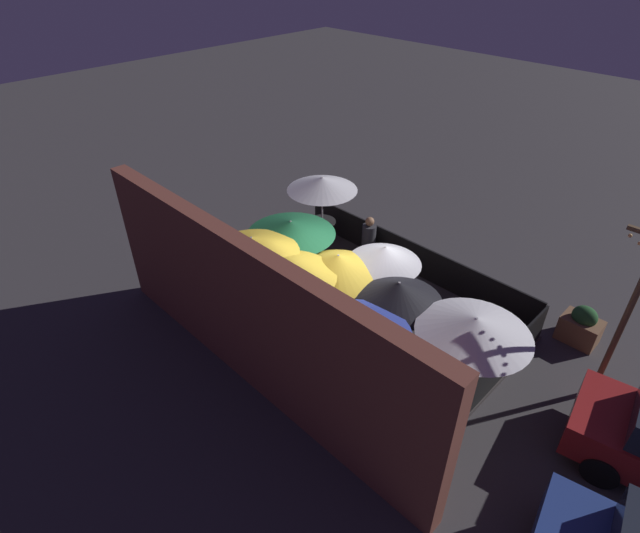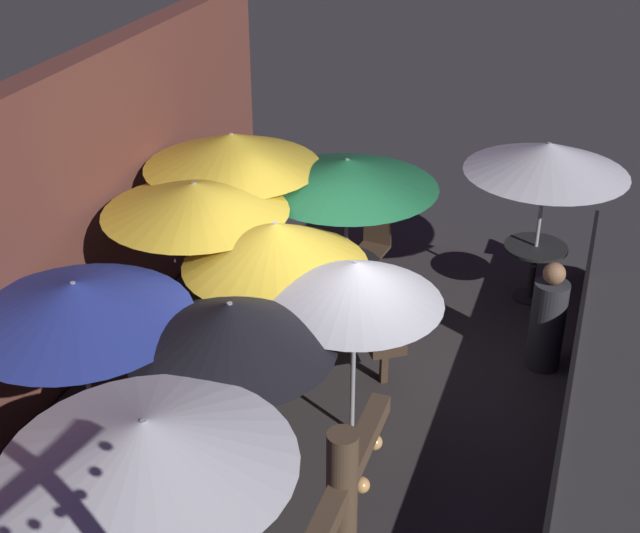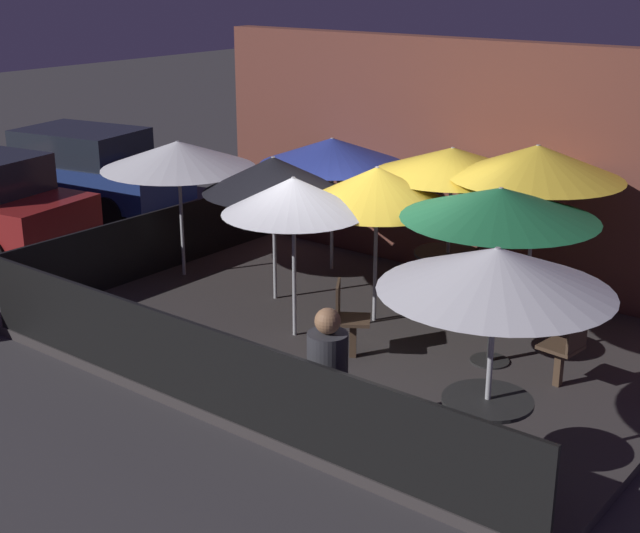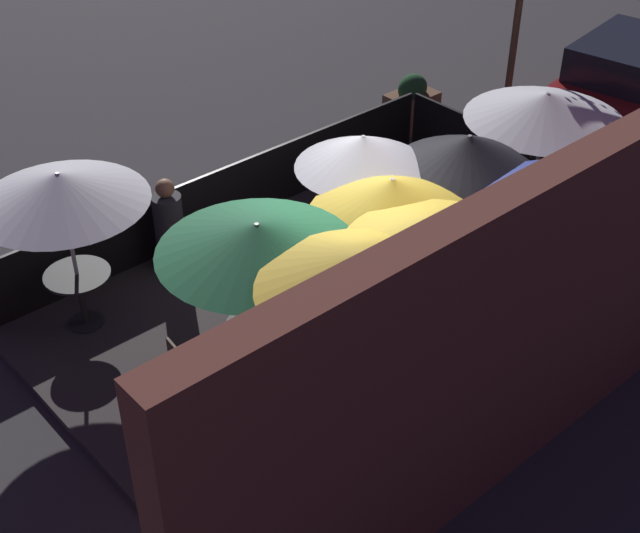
{
  "view_description": "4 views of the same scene",
  "coord_description": "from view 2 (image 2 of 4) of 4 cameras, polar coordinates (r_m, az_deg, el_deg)",
  "views": [
    {
      "loc": [
        -6.34,
        7.3,
        8.25
      ],
      "look_at": [
        0.73,
        0.2,
        1.31
      ],
      "focal_mm": 28.0,
      "sensor_mm": 36.0,
      "label": 1
    },
    {
      "loc": [
        -7.78,
        -2.64,
        6.15
      ],
      "look_at": [
        0.8,
        0.29,
        1.22
      ],
      "focal_mm": 50.0,
      "sensor_mm": 36.0,
      "label": 2
    },
    {
      "loc": [
        6.03,
        -8.49,
        4.55
      ],
      "look_at": [
        -0.35,
        -0.39,
        1.04
      ],
      "focal_mm": 50.0,
      "sensor_mm": 36.0,
      "label": 3
    },
    {
      "loc": [
        6.37,
        6.6,
        7.28
      ],
      "look_at": [
        0.8,
        0.26,
        1.26
      ],
      "focal_mm": 50.0,
      "sensor_mm": 36.0,
      "label": 4
    }
  ],
  "objects": [
    {
      "name": "patio_umbrella_5",
      "position": [
        8.52,
        -15.39,
        -2.12
      ],
      "size": [
        2.17,
        2.17,
        2.03
      ],
      "color": "#B2B2B7",
      "rests_on": "patio_deck"
    },
    {
      "name": "patio_umbrella_7",
      "position": [
        8.0,
        -5.73,
        -3.82
      ],
      "size": [
        1.92,
        1.92,
        2.01
      ],
      "color": "#B2B2B7",
      "rests_on": "patio_deck"
    },
    {
      "name": "patio_umbrella_8",
      "position": [
        9.28,
        -2.9,
        1.44
      ],
      "size": [
        1.98,
        1.98,
        2.05
      ],
      "color": "#B2B2B7",
      "rests_on": "patio_deck"
    },
    {
      "name": "dining_table_1",
      "position": [
        10.62,
        -7.52,
        -2.54
      ],
      "size": [
        0.92,
        0.92,
        0.74
      ],
      "color": "black",
      "rests_on": "patio_deck"
    },
    {
      "name": "ground_plane",
      "position": [
        10.26,
        0.11,
        -8.26
      ],
      "size": [
        60.0,
        60.0,
        0.0
      ],
      "primitive_type": "plane",
      "color": "#383538"
    },
    {
      "name": "patio_umbrella_6",
      "position": [
        10.9,
        -5.67,
        7.44
      ],
      "size": [
        2.17,
        2.17,
        2.34
      ],
      "color": "#B2B2B7",
      "rests_on": "patio_deck"
    },
    {
      "name": "fence_front",
      "position": [
        9.56,
        15.53,
        -8.2
      ],
      "size": [
        7.54,
        0.05,
        0.95
      ],
      "color": "black",
      "rests_on": "patio_deck"
    },
    {
      "name": "patio_chair_1",
      "position": [
        9.97,
        4.28,
        -5.16
      ],
      "size": [
        0.55,
        0.55,
        0.93
      ],
      "rotation": [
        0.0,
        0.0,
        0.58
      ],
      "color": "#4C3828",
      "rests_on": "patio_deck"
    },
    {
      "name": "patio_umbrella_0",
      "position": [
        11.35,
        14.36,
        6.75
      ],
      "size": [
        2.04,
        2.04,
        2.18
      ],
      "color": "#B2B2B7",
      "rests_on": "patio_deck"
    },
    {
      "name": "dining_table_0",
      "position": [
        11.91,
        13.57,
        0.59
      ],
      "size": [
        0.82,
        0.82,
        0.77
      ],
      "color": "black",
      "rests_on": "patio_deck"
    },
    {
      "name": "dining_table_2",
      "position": [
        11.3,
        1.64,
        -0.31
      ],
      "size": [
        0.84,
        0.84,
        0.73
      ],
      "color": "black",
      "rests_on": "patio_deck"
    },
    {
      "name": "patio_deck",
      "position": [
        10.23,
        0.11,
        -7.99
      ],
      "size": [
        7.74,
        5.4,
        0.12
      ],
      "color": "#383333",
      "rests_on": "ground_plane"
    },
    {
      "name": "patio_chair_0",
      "position": [
        12.12,
        3.47,
        1.38
      ],
      "size": [
        0.44,
        0.44,
        0.93
      ],
      "rotation": [
        0.0,
        0.0,
        3.03
      ],
      "color": "#4C3828",
      "rests_on": "patio_deck"
    },
    {
      "name": "patio_umbrella_1",
      "position": [
        9.97,
        -8.02,
        4.4
      ],
      "size": [
        2.11,
        2.11,
        2.17
      ],
      "color": "#B2B2B7",
      "rests_on": "patio_deck"
    },
    {
      "name": "building_wall",
      "position": [
        10.52,
        -15.2,
        2.97
      ],
      "size": [
        9.34,
        0.36,
        3.57
      ],
      "color": "brown",
      "rests_on": "ground_plane"
    },
    {
      "name": "patio_umbrella_3",
      "position": [
        8.56,
        2.25,
        -1.01
      ],
      "size": [
        1.75,
        1.75,
        2.04
      ],
      "color": "#B2B2B7",
      "rests_on": "patio_deck"
    },
    {
      "name": "patio_umbrella_4",
      "position": [
        6.69,
        -11.09,
        -10.98
      ],
      "size": [
        2.24,
        2.24,
        2.03
      ],
      "color": "#B2B2B7",
      "rests_on": "patio_deck"
    },
    {
      "name": "patio_umbrella_2",
      "position": [
        10.72,
        1.74,
        6.0
      ],
      "size": [
        2.23,
        2.23,
        2.1
      ],
      "color": "#B2B2B7",
      "rests_on": "patio_deck"
    },
    {
      "name": "patron_0",
      "position": [
        10.54,
        14.36,
        -3.4
      ],
      "size": [
        0.55,
        0.55,
        1.36
      ],
      "rotation": [
        0.0,
        0.0,
        4.2
      ],
      "color": "#333338",
      "rests_on": "patio_deck"
    }
  ]
}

